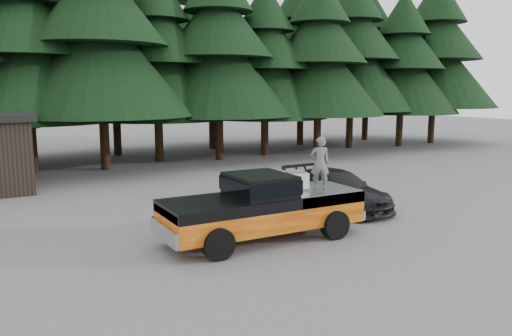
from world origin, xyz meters
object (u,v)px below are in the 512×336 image
man_on_bed (320,163)px  parked_car (336,189)px  air_compressor (295,181)px  pickup_truck (263,217)px

man_on_bed → parked_car: (2.46, 2.29, -1.44)m
air_compressor → parked_car: size_ratio=0.15×
pickup_truck → man_on_bed: bearing=-7.8°
air_compressor → man_on_bed: size_ratio=0.45×
air_compressor → parked_car: (3.06, 1.88, -0.89)m
man_on_bed → parked_car: man_on_bed is taller
pickup_truck → parked_car: parked_car is taller
parked_car → man_on_bed: bearing=-140.1°
pickup_truck → air_compressor: 1.52m
pickup_truck → parked_car: 4.72m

